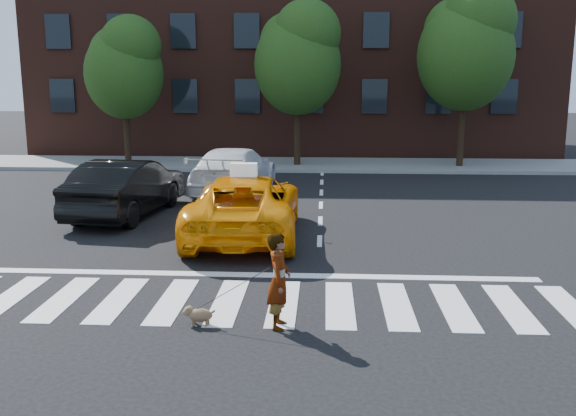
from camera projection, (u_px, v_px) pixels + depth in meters
The scene contains 14 objects.
ground at pixel (228, 302), 11.46m from camera, with size 120.00×120.00×0.00m, color black.
crosswalk at pixel (228, 302), 11.46m from camera, with size 13.00×2.40×0.01m, color silver.
stop_line at pixel (240, 275), 13.03m from camera, with size 12.00×0.30×0.01m, color silver.
sidewalk_far at pixel (286, 164), 28.55m from camera, with size 30.00×4.00×0.15m, color slate.
building at pixel (295, 37), 34.68m from camera, with size 26.00×10.00×12.00m, color #49241A.
tree_left at pixel (124, 64), 27.56m from camera, with size 3.39×3.38×6.50m.
tree_mid at pixel (298, 54), 27.06m from camera, with size 3.69×3.69×7.10m.
tree_right at pixel (467, 43), 26.58m from camera, with size 4.00×4.00×7.70m.
taxi at pixel (245, 206), 16.03m from camera, with size 2.58×5.60×1.56m, color orange.
black_sedan at pixel (127, 188), 18.36m from camera, with size 1.74×4.98×1.64m, color black.
white_suv at pixel (234, 170), 21.96m from camera, with size 2.19×5.39×1.57m, color white.
woman at pixel (279, 281), 10.17m from camera, with size 0.57×0.37×1.56m, color #999999.
dog at pixel (198, 314), 10.37m from camera, with size 0.55×0.25×0.31m.
taxi_sign at pixel (244, 170), 15.64m from camera, with size 0.65×0.28×0.32m, color white.
Camera 1 is at (1.70, -10.80, 3.99)m, focal length 40.00 mm.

